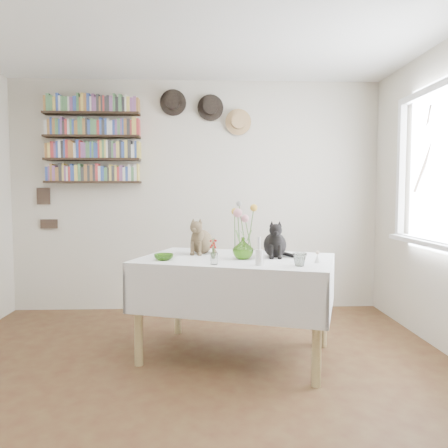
{
  "coord_description": "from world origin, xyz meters",
  "views": [
    {
      "loc": [
        0.09,
        -2.56,
        1.28
      ],
      "look_at": [
        0.23,
        0.7,
        1.05
      ],
      "focal_mm": 35.0,
      "sensor_mm": 36.0,
      "label": 1
    }
  ],
  "objects_px": {
    "dining_table": "(236,282)",
    "tabby_cat": "(202,235)",
    "black_cat": "(275,238)",
    "bookshelf_unit": "(92,140)",
    "flower_vase": "(243,248)"
  },
  "relations": [
    {
      "from": "dining_table",
      "to": "tabby_cat",
      "type": "relative_size",
      "value": 5.52
    },
    {
      "from": "black_cat",
      "to": "bookshelf_unit",
      "type": "xyz_separation_m",
      "value": [
        -1.74,
        1.32,
        0.91
      ]
    },
    {
      "from": "tabby_cat",
      "to": "flower_vase",
      "type": "distance_m",
      "value": 0.46
    },
    {
      "from": "tabby_cat",
      "to": "black_cat",
      "type": "distance_m",
      "value": 0.62
    },
    {
      "from": "black_cat",
      "to": "flower_vase",
      "type": "bearing_deg",
      "value": -150.55
    },
    {
      "from": "dining_table",
      "to": "flower_vase",
      "type": "xyz_separation_m",
      "value": [
        0.05,
        -0.08,
        0.28
      ]
    },
    {
      "from": "tabby_cat",
      "to": "flower_vase",
      "type": "relative_size",
      "value": 1.83
    },
    {
      "from": "dining_table",
      "to": "black_cat",
      "type": "bearing_deg",
      "value": 6.3
    },
    {
      "from": "flower_vase",
      "to": "bookshelf_unit",
      "type": "distance_m",
      "value": 2.28
    },
    {
      "from": "dining_table",
      "to": "bookshelf_unit",
      "type": "distance_m",
      "value": 2.34
    },
    {
      "from": "dining_table",
      "to": "flower_vase",
      "type": "distance_m",
      "value": 0.29
    },
    {
      "from": "tabby_cat",
      "to": "bookshelf_unit",
      "type": "relative_size",
      "value": 0.3
    },
    {
      "from": "black_cat",
      "to": "tabby_cat",
      "type": "bearing_deg",
      "value": 165.78
    },
    {
      "from": "tabby_cat",
      "to": "black_cat",
      "type": "relative_size",
      "value": 1.03
    },
    {
      "from": "bookshelf_unit",
      "to": "dining_table",
      "type": "bearing_deg",
      "value": -43.53
    }
  ]
}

